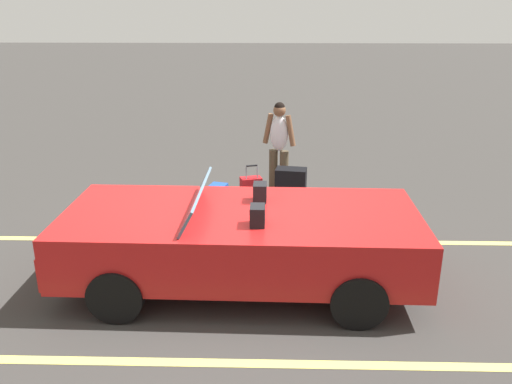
# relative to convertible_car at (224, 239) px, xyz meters

# --- Properties ---
(ground_plane) EXTENTS (80.00, 80.00, 0.00)m
(ground_plane) POSITION_rel_convertible_car_xyz_m (-0.21, 0.00, -0.59)
(ground_plane) COLOR #383533
(lot_line_near) EXTENTS (18.00, 0.12, 0.01)m
(lot_line_near) POSITION_rel_convertible_car_xyz_m (-0.21, -1.21, -0.59)
(lot_line_near) COLOR #EAE066
(lot_line_near) RESTS_ON ground_plane
(lot_line_mid) EXTENTS (18.00, 0.12, 0.01)m
(lot_line_mid) POSITION_rel_convertible_car_xyz_m (-0.21, 1.49, -0.59)
(lot_line_mid) COLOR #EAE066
(lot_line_mid) RESTS_ON ground_plane
(convertible_car) EXTENTS (4.17, 1.89, 1.24)m
(convertible_car) POSITION_rel_convertible_car_xyz_m (0.00, 0.00, 0.00)
(convertible_car) COLOR red
(convertible_car) RESTS_ON ground_plane
(suitcase_large_black) EXTENTS (0.52, 0.36, 0.74)m
(suitcase_large_black) POSITION_rel_convertible_car_xyz_m (-0.88, -2.32, -0.22)
(suitcase_large_black) COLOR black
(suitcase_large_black) RESTS_ON ground_plane
(suitcase_medium_bright) EXTENTS (0.35, 0.45, 0.62)m
(suitcase_medium_bright) POSITION_rel_convertible_car_xyz_m (0.26, -1.79, -0.28)
(suitcase_medium_bright) COLOR #1E479E
(suitcase_medium_bright) RESTS_ON ground_plane
(suitcase_small_carryon) EXTENTS (0.38, 0.30, 0.73)m
(suitcase_small_carryon) POSITION_rel_convertible_car_xyz_m (-0.23, -2.58, -0.34)
(suitcase_small_carryon) COLOR red
(suitcase_small_carryon) RESTS_ON ground_plane
(traveler_person) EXTENTS (0.59, 0.33, 1.65)m
(traveler_person) POSITION_rel_convertible_car_xyz_m (-0.70, -3.10, 0.34)
(traveler_person) COLOR #4C3F2D
(traveler_person) RESTS_ON ground_plane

